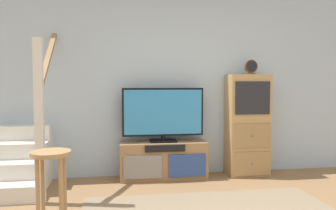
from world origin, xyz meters
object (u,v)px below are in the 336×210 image
object	(u,v)px
television	(163,113)
bar_stool_near	(51,173)
desk_clock	(251,67)
media_console	(163,160)
side_cabinet	(247,125)

from	to	relation	value
television	bar_stool_near	xyz separation A→B (m)	(-1.18, -1.63, -0.36)
desk_clock	media_console	bearing A→B (deg)	179.78
television	media_console	bearing A→B (deg)	-90.00
bar_stool_near	media_console	bearing A→B (deg)	53.61
media_console	side_cabinet	size ratio (longest dim) A/B	0.83
bar_stool_near	desk_clock	bearing A→B (deg)	33.37
side_cabinet	television	bearing A→B (deg)	179.36
media_console	side_cabinet	bearing A→B (deg)	0.48
desk_clock	side_cabinet	bearing A→B (deg)	154.71
media_console	television	bearing A→B (deg)	90.00
media_console	bar_stool_near	size ratio (longest dim) A/B	1.62
television	desk_clock	xyz separation A→B (m)	(1.25, -0.03, 0.64)
television	bar_stool_near	distance (m)	2.04
side_cabinet	bar_stool_near	bearing A→B (deg)	-146.03
desk_clock	television	bearing A→B (deg)	178.69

